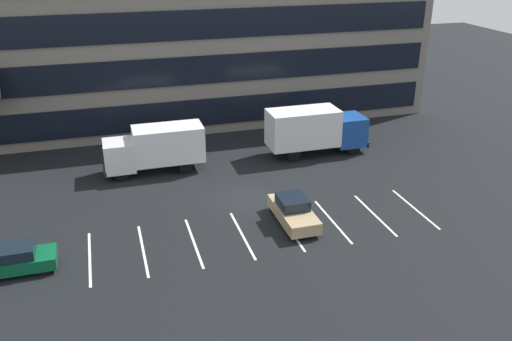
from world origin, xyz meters
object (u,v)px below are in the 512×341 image
box_truck_blue (315,129)px  sedan_forest (15,260)px  sedan_tan (293,211)px  box_truck_white (156,147)px

box_truck_blue → sedan_forest: size_ratio=1.93×
sedan_tan → box_truck_white: bearing=124.5°
box_truck_white → sedan_forest: (-8.44, -10.62, -1.18)m
sedan_forest → box_truck_blue: bearing=27.2°
box_truck_white → sedan_forest: size_ratio=1.77×
box_truck_white → sedan_forest: box_truck_white is taller
sedan_tan → sedan_forest: size_ratio=1.10×
box_truck_white → box_truck_blue: size_ratio=0.91×
box_truck_white → box_truck_blue: box_truck_blue is taller
box_truck_blue → sedan_tan: 11.24m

